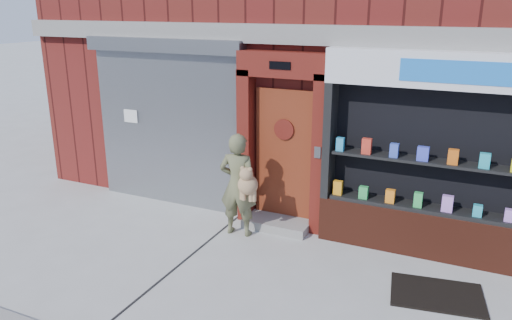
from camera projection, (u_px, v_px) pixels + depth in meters
The scene contains 6 objects.
ground at pixel (280, 288), 6.61m from camera, with size 80.00×80.00×0.00m, color #9E9E99.
shutter_bay at pixel (168, 113), 8.97m from camera, with size 3.10×0.30×3.04m.
red_door_bay at pixel (282, 142), 8.08m from camera, with size 1.52×0.58×2.90m.
pharmacy_bay at pixel (444, 168), 7.07m from camera, with size 3.50×0.41×3.00m.
woman at pixel (239, 185), 7.91m from camera, with size 0.72×0.52×1.69m.
doormat at pixel (437, 295), 6.43m from camera, with size 1.15×0.80×0.03m, color black.
Camera 1 is at (2.14, -5.40, 3.59)m, focal length 35.00 mm.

